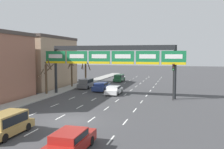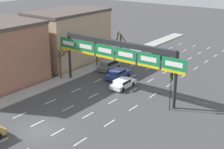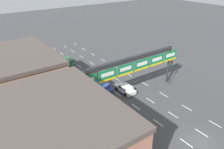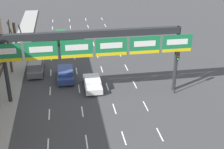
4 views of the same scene
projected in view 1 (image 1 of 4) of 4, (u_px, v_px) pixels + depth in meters
name	position (u px, v px, depth m)	size (l,w,h in m)	color
ground_plane	(71.00, 121.00, 23.35)	(220.00, 220.00, 0.00)	#3D3D3F
lane_dashes	(110.00, 97.00, 36.32)	(10.02, 67.00, 0.01)	white
sign_gantry	(111.00, 55.00, 36.31)	(20.99, 0.70, 7.48)	#232628
building_far	(40.00, 62.00, 47.28)	(9.09, 14.47, 9.48)	tan
car_blue	(101.00, 86.00, 42.19)	(1.96, 4.74, 1.46)	navy
suv_gold	(6.00, 123.00, 19.16)	(1.96, 4.67, 1.77)	#A88947
car_red	(71.00, 141.00, 15.83)	(1.88, 4.69, 1.44)	maroon
suv_grey	(86.00, 83.00, 45.53)	(1.88, 4.70, 1.74)	slate
car_white	(114.00, 90.00, 38.55)	(1.93, 4.40, 1.34)	silver
suv_green	(119.00, 78.00, 56.10)	(1.83, 4.42, 1.62)	#235B38
traffic_light_near_gantry	(173.00, 74.00, 33.45)	(0.30, 0.35, 4.92)	black
tree_bare_closest	(85.00, 70.00, 53.90)	(1.88, 1.84, 4.70)	brown
tree_bare_second	(46.00, 76.00, 38.32)	(1.87, 1.87, 5.30)	brown
tree_bare_third	(72.00, 73.00, 46.58)	(1.23, 1.24, 5.02)	brown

